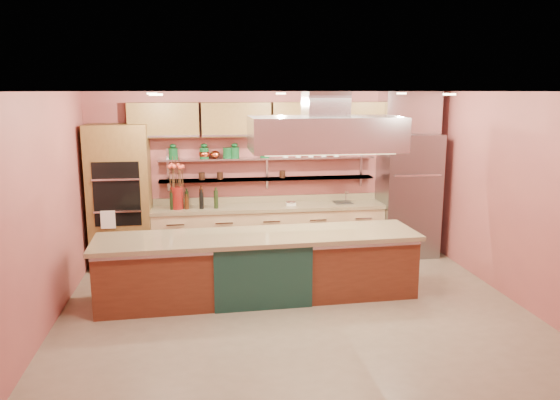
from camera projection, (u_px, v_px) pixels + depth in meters
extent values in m
cube|color=gray|center=(294.00, 309.00, 7.16)|extent=(6.00, 5.00, 0.02)
cube|color=black|center=(295.00, 91.00, 6.61)|extent=(6.00, 5.00, 0.02)
cube|color=#AE5752|center=(270.00, 175.00, 9.31)|extent=(6.00, 0.04, 2.80)
cube|color=#AE5752|center=(347.00, 266.00, 4.46)|extent=(6.00, 0.04, 2.80)
cube|color=#AE5752|center=(45.00, 212.00, 6.45)|extent=(0.04, 5.00, 2.80)
cube|color=#AE5752|center=(515.00, 198.00, 7.31)|extent=(0.04, 5.00, 2.80)
cube|color=brown|center=(120.00, 197.00, 8.70)|extent=(0.95, 0.64, 2.30)
cube|color=slate|center=(408.00, 195.00, 9.36)|extent=(0.95, 0.72, 2.10)
cube|color=tan|center=(269.00, 232.00, 9.19)|extent=(3.84, 0.64, 0.93)
cube|color=silver|center=(268.00, 179.00, 9.18)|extent=(3.60, 0.26, 0.03)
cube|color=silver|center=(268.00, 158.00, 9.11)|extent=(3.60, 0.26, 0.03)
cube|color=brown|center=(271.00, 119.00, 8.94)|extent=(4.60, 0.36, 0.55)
cube|color=silver|center=(325.00, 133.00, 7.25)|extent=(2.00, 1.00, 0.45)
cube|color=#FFE5A5|center=(293.00, 94.00, 6.81)|extent=(4.00, 2.80, 0.02)
cube|color=brown|center=(259.00, 266.00, 7.48)|extent=(4.31, 1.07, 0.89)
cylinder|color=maroon|center=(177.00, 198.00, 8.80)|extent=(0.26, 0.26, 0.36)
cube|color=black|center=(194.00, 200.00, 8.85)|extent=(0.83, 0.25, 0.27)
cube|color=white|center=(291.00, 203.00, 9.09)|extent=(0.18, 0.16, 0.09)
cylinder|color=white|center=(346.00, 196.00, 9.32)|extent=(0.03, 0.03, 0.21)
ellipsoid|color=#C34E2D|center=(215.00, 154.00, 8.97)|extent=(0.21, 0.21, 0.13)
cylinder|color=#0F4921|center=(227.00, 153.00, 9.00)|extent=(0.19, 0.19, 0.17)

